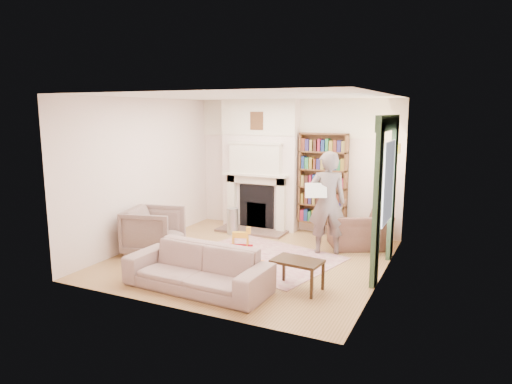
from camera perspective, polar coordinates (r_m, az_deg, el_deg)
The scene contains 25 objects.
floor at distance 8.09m, azimuth -0.76°, elevation -8.33°, with size 4.50×4.50×0.00m, color olive.
ceiling at distance 7.68m, azimuth -0.81°, elevation 11.91°, with size 4.50×4.50×0.00m, color white.
wall_back at distance 9.82m, azimuth 4.99°, elevation 3.30°, with size 4.50×4.50×0.00m, color white.
wall_front at distance 5.85m, azimuth -10.49°, elevation -1.49°, with size 4.50×4.50×0.00m, color white.
wall_left at distance 8.97m, azimuth -13.83°, elevation 2.40°, with size 4.50×4.50×0.00m, color white.
wall_right at distance 7.08m, azimuth 15.81°, elevation 0.30°, with size 4.50×4.50×0.00m, color white.
fireplace at distance 9.92m, azimuth 0.51°, elevation 3.33°, with size 1.70×0.58×2.80m.
bookcase at distance 9.52m, azimuth 8.37°, elevation 1.65°, with size 1.00×0.24×1.85m, color brown.
window at distance 7.47m, azimuth 16.22°, elevation 1.16°, with size 0.02×0.90×1.30m, color silver.
curtain_left at distance 6.84m, azimuth 14.89°, elevation -1.71°, with size 0.07×0.32×2.40m, color #2B432B.
curtain_right at distance 8.19m, azimuth 16.68°, elevation 0.14°, with size 0.07×0.32×2.40m, color #2B432B.
pelmet at distance 7.39m, azimuth 16.24°, elevation 8.32°, with size 0.09×1.70×0.24m, color #2B432B.
wall_sconce at distance 8.53m, azimuth 16.20°, elevation 5.28°, with size 0.20×0.24×0.24m, color gold, non-canonical shape.
rug at distance 8.14m, azimuth 0.60°, elevation -8.17°, with size 2.52×1.94×0.01m, color beige.
armchair_reading at distance 8.86m, azimuth 12.69°, elevation -4.62°, with size 1.06×0.92×0.69m, color #432724.
armchair_left at distance 8.46m, azimuth -12.63°, elevation -4.77°, with size 0.90×0.93×0.85m, color gray.
sofa at distance 6.75m, azimuth -7.33°, elevation -9.42°, with size 2.15×0.84×0.63m, color #A19384.
man_reading at distance 8.26m, azimuth 8.89°, elevation -1.36°, with size 0.68×0.45×1.87m, color #61514D.
newspaper at distance 8.07m, azimuth 7.51°, elevation 0.20°, with size 0.38×0.02×0.27m, color silver.
coffee_table at distance 6.72m, azimuth 5.16°, elevation -10.26°, with size 0.70×0.45×0.45m, color #352212, non-canonical shape.
paraffin_heater at distance 9.61m, azimuth -2.95°, elevation -3.65°, with size 0.24×0.24×0.55m, color #ADB0B5.
rocking_horse at distance 8.67m, azimuth -1.97°, elevation -5.67°, with size 0.46×0.18×0.40m, color gold, non-canonical shape.
board_game at distance 8.30m, azimuth -5.92°, elevation -7.70°, with size 0.36×0.36×0.03m, color gold.
game_box_lid at distance 8.45m, azimuth -2.25°, elevation -7.26°, with size 0.32×0.22×0.05m, color #A41612.
comic_annuals at distance 7.76m, azimuth 0.23°, elevation -9.00°, with size 0.44×0.43×0.02m.
Camera 1 is at (3.37, -6.90, 2.56)m, focal length 32.00 mm.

